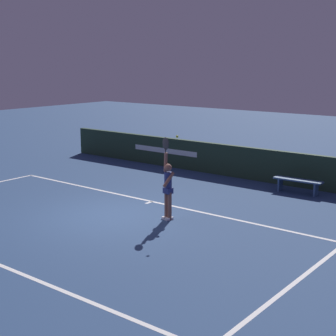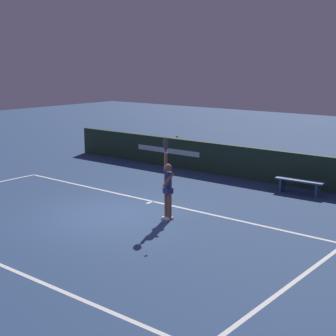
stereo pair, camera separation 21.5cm
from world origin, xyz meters
name	(u,v)px [view 2 (the right image)]	position (x,y,z in m)	size (l,w,h in m)	color
ground_plane	(110,215)	(0.00, 0.00, 0.00)	(60.00, 60.00, 0.00)	navy
court_lines	(82,224)	(0.00, -1.08, 0.00)	(12.21, 6.02, 0.00)	white
back_wall	(232,161)	(0.00, 6.47, 0.60)	(16.34, 0.21, 1.19)	#213826
tennis_player	(168,186)	(1.50, 0.74, 0.94)	(0.42, 0.41, 2.28)	brown
tennis_ball	(177,137)	(1.82, 0.73, 2.34)	(0.07, 0.07, 0.07)	#CAD82C
courtside_bench_near	(300,183)	(3.13, 5.63, 0.36)	(1.64, 0.42, 0.47)	#375783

